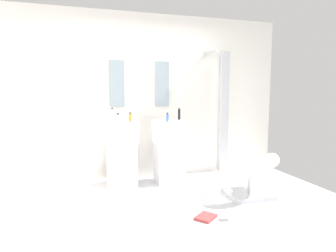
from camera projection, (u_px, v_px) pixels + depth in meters
ground_plane at (169, 219)px, 3.19m from camera, size 4.80×3.60×0.04m
rear_partition at (139, 97)px, 4.61m from camera, size 4.80×0.10×2.60m
pedestal_sink_left at (121, 150)px, 4.17m from camera, size 0.52×0.52×1.05m
pedestal_sink_right at (169, 148)px, 4.37m from camera, size 0.52×0.52×1.05m
vanity_mirror_left at (117, 84)px, 4.41m from camera, size 0.22×0.03×0.71m
vanity_mirror_right at (162, 84)px, 4.62m from camera, size 0.22×0.03×0.71m
shower_column at (223, 110)px, 4.92m from camera, size 0.49×0.24×2.05m
lounge_chair at (249, 171)px, 3.78m from camera, size 1.06×1.06×0.65m
area_rug at (216, 218)px, 3.15m from camera, size 1.00×0.68×0.01m
magazine_red at (206, 217)px, 3.13m from camera, size 0.29×0.28×0.03m
coffee_mug at (231, 215)px, 3.10m from camera, size 0.09×0.09×0.11m
soap_bottle_white at (112, 115)px, 4.19m from camera, size 0.05×0.05×0.20m
soap_bottle_blue at (167, 118)px, 4.14m from camera, size 0.04×0.04×0.13m
soap_bottle_clear at (118, 119)px, 3.95m from camera, size 0.05×0.05×0.14m
soap_bottle_black at (179, 114)px, 4.43m from camera, size 0.04×0.04×0.18m
soap_bottle_amber at (130, 118)px, 4.10m from camera, size 0.05×0.05×0.14m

